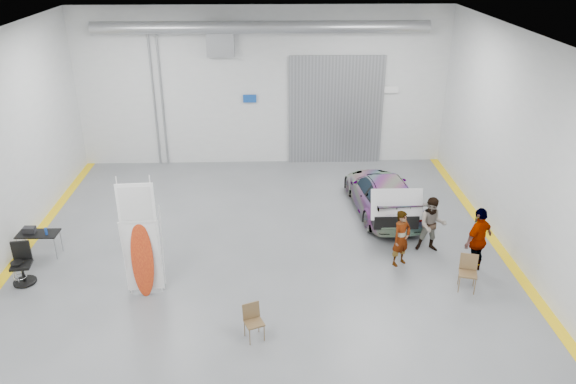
{
  "coord_description": "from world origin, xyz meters",
  "views": [
    {
      "loc": [
        0.27,
        -12.89,
        8.27
      ],
      "look_at": [
        0.75,
        1.79,
        1.5
      ],
      "focal_mm": 35.0,
      "sensor_mm": 36.0,
      "label": 1
    }
  ],
  "objects_px": {
    "folding_chair_far": "(467,279)",
    "office_chair": "(23,266)",
    "folding_chair_near": "(254,329)",
    "shop_stool": "(19,273)",
    "person_c": "(478,240)",
    "work_table": "(36,233)",
    "person_b": "(432,225)",
    "person_a": "(401,238)",
    "surfboard_display": "(141,249)",
    "sedan_car": "(383,193)"
  },
  "relations": [
    {
      "from": "folding_chair_far",
      "to": "office_chair",
      "type": "height_order",
      "value": "office_chair"
    },
    {
      "from": "folding_chair_near",
      "to": "folding_chair_far",
      "type": "relative_size",
      "value": 0.9
    },
    {
      "from": "folding_chair_near",
      "to": "shop_stool",
      "type": "bearing_deg",
      "value": 136.82
    },
    {
      "from": "person_c",
      "to": "work_table",
      "type": "height_order",
      "value": "person_c"
    },
    {
      "from": "person_b",
      "to": "work_table",
      "type": "bearing_deg",
      "value": -173.65
    },
    {
      "from": "person_c",
      "to": "office_chair",
      "type": "relative_size",
      "value": 1.71
    },
    {
      "from": "person_a",
      "to": "shop_stool",
      "type": "height_order",
      "value": "person_a"
    },
    {
      "from": "person_a",
      "to": "person_c",
      "type": "relative_size",
      "value": 0.86
    },
    {
      "from": "person_c",
      "to": "surfboard_display",
      "type": "distance_m",
      "value": 8.68
    },
    {
      "from": "shop_stool",
      "to": "work_table",
      "type": "relative_size",
      "value": 0.58
    },
    {
      "from": "office_chair",
      "to": "surfboard_display",
      "type": "bearing_deg",
      "value": -19.28
    },
    {
      "from": "person_c",
      "to": "work_table",
      "type": "relative_size",
      "value": 1.66
    },
    {
      "from": "surfboard_display",
      "to": "folding_chair_near",
      "type": "bearing_deg",
      "value": -37.15
    },
    {
      "from": "surfboard_display",
      "to": "work_table",
      "type": "height_order",
      "value": "surfboard_display"
    },
    {
      "from": "sedan_car",
      "to": "folding_chair_far",
      "type": "distance_m",
      "value": 4.69
    },
    {
      "from": "person_b",
      "to": "folding_chair_near",
      "type": "bearing_deg",
      "value": -136.24
    },
    {
      "from": "person_b",
      "to": "office_chair",
      "type": "height_order",
      "value": "person_b"
    },
    {
      "from": "surfboard_display",
      "to": "folding_chair_near",
      "type": "height_order",
      "value": "surfboard_display"
    },
    {
      "from": "person_b",
      "to": "surfboard_display",
      "type": "distance_m",
      "value": 7.97
    },
    {
      "from": "office_chair",
      "to": "person_b",
      "type": "bearing_deg",
      "value": -1.39
    },
    {
      "from": "person_b",
      "to": "folding_chair_near",
      "type": "xyz_separation_m",
      "value": [
        -4.94,
        -3.71,
        -0.56
      ]
    },
    {
      "from": "work_table",
      "to": "person_b",
      "type": "bearing_deg",
      "value": -0.47
    },
    {
      "from": "work_table",
      "to": "sedan_car",
      "type": "bearing_deg",
      "value": 13.38
    },
    {
      "from": "surfboard_display",
      "to": "shop_stool",
      "type": "relative_size",
      "value": 4.97
    },
    {
      "from": "shop_stool",
      "to": "office_chair",
      "type": "height_order",
      "value": "office_chair"
    },
    {
      "from": "sedan_car",
      "to": "work_table",
      "type": "distance_m",
      "value": 10.46
    },
    {
      "from": "sedan_car",
      "to": "folding_chair_near",
      "type": "distance_m",
      "value": 7.42
    },
    {
      "from": "person_a",
      "to": "person_c",
      "type": "height_order",
      "value": "person_c"
    },
    {
      "from": "office_chair",
      "to": "person_c",
      "type": "bearing_deg",
      "value": -7.15
    },
    {
      "from": "person_c",
      "to": "folding_chair_near",
      "type": "relative_size",
      "value": 2.24
    },
    {
      "from": "person_b",
      "to": "person_c",
      "type": "xyz_separation_m",
      "value": [
        0.92,
        -1.1,
        0.11
      ]
    },
    {
      "from": "folding_chair_far",
      "to": "work_table",
      "type": "height_order",
      "value": "folding_chair_far"
    },
    {
      "from": "surfboard_display",
      "to": "shop_stool",
      "type": "distance_m",
      "value": 3.52
    },
    {
      "from": "folding_chair_near",
      "to": "folding_chair_far",
      "type": "distance_m",
      "value": 5.63
    },
    {
      "from": "sedan_car",
      "to": "person_b",
      "type": "relative_size",
      "value": 2.69
    },
    {
      "from": "folding_chair_far",
      "to": "folding_chair_near",
      "type": "bearing_deg",
      "value": -145.99
    },
    {
      "from": "folding_chair_far",
      "to": "work_table",
      "type": "bearing_deg",
      "value": -174.17
    },
    {
      "from": "person_c",
      "to": "folding_chair_near",
      "type": "height_order",
      "value": "person_c"
    },
    {
      "from": "person_b",
      "to": "folding_chair_far",
      "type": "bearing_deg",
      "value": -71.19
    },
    {
      "from": "person_c",
      "to": "folding_chair_far",
      "type": "relative_size",
      "value": 2.02
    },
    {
      "from": "surfboard_display",
      "to": "person_a",
      "type": "bearing_deg",
      "value": 6.06
    },
    {
      "from": "surfboard_display",
      "to": "person_c",
      "type": "bearing_deg",
      "value": 1.26
    },
    {
      "from": "sedan_car",
      "to": "folding_chair_near",
      "type": "bearing_deg",
      "value": 52.14
    },
    {
      "from": "folding_chair_near",
      "to": "office_chair",
      "type": "bearing_deg",
      "value": 135.82
    },
    {
      "from": "surfboard_display",
      "to": "folding_chair_far",
      "type": "distance_m",
      "value": 8.2
    },
    {
      "from": "folding_chair_far",
      "to": "work_table",
      "type": "relative_size",
      "value": 0.82
    },
    {
      "from": "sedan_car",
      "to": "work_table",
      "type": "bearing_deg",
      "value": 8.38
    },
    {
      "from": "surfboard_display",
      "to": "shop_stool",
      "type": "xyz_separation_m",
      "value": [
        -3.33,
        0.57,
        -0.98
      ]
    },
    {
      "from": "sedan_car",
      "to": "person_a",
      "type": "distance_m",
      "value": 3.22
    },
    {
      "from": "person_c",
      "to": "folding_chair_near",
      "type": "bearing_deg",
      "value": -12.67
    }
  ]
}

